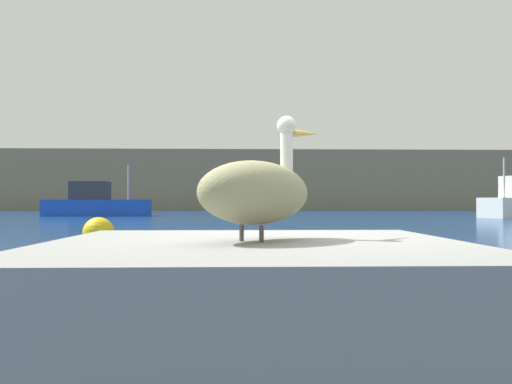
{
  "coord_description": "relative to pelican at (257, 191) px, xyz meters",
  "views": [
    {
      "loc": [
        -0.44,
        -4.05,
        1.07
      ],
      "look_at": [
        0.08,
        12.61,
        1.38
      ],
      "focal_mm": 35.22,
      "sensor_mm": 36.0,
      "label": 1
    }
  ],
  "objects": [
    {
      "name": "hillside_backdrop",
      "position": [
        0.33,
        62.24,
        2.54
      ],
      "size": [
        140.0,
        10.88,
        7.36
      ],
      "primitive_type": "cube",
      "color": "#7F755B",
      "rests_on": "ground"
    },
    {
      "name": "ground_plane",
      "position": [
        0.33,
        0.75,
        -1.14
      ],
      "size": [
        260.0,
        260.0,
        0.0
      ],
      "primitive_type": "plane",
      "color": "navy"
    },
    {
      "name": "pelican",
      "position": [
        0.0,
        0.0,
        0.0
      ],
      "size": [
        1.04,
        1.13,
        0.87
      ],
      "rotation": [
        0.0,
        0.0,
        0.85
      ],
      "color": "gray",
      "rests_on": "pier_dock"
    },
    {
      "name": "mooring_buoy",
      "position": [
        -3.37,
        8.35,
        -0.79
      ],
      "size": [
        0.71,
        0.71,
        0.71
      ],
      "primitive_type": "sphere",
      "color": "yellow",
      "rests_on": "ground"
    },
    {
      "name": "fishing_boat_blue",
      "position": [
        -10.68,
        33.66,
        -0.25
      ],
      "size": [
        7.62,
        2.43,
        3.72
      ],
      "rotation": [
        0.0,
        0.0,
        -0.05
      ],
      "color": "blue",
      "rests_on": "ground"
    },
    {
      "name": "pier_dock",
      "position": [
        -0.01,
        -0.01,
        -0.74
      ],
      "size": [
        2.72,
        2.56,
        0.81
      ],
      "primitive_type": "cube",
      "color": "gray",
      "rests_on": "ground"
    }
  ]
}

